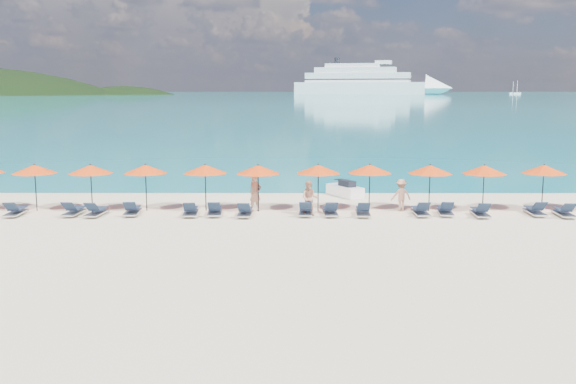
{
  "coord_description": "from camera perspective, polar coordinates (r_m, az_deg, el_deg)",
  "views": [
    {
      "loc": [
        0.06,
        -25.47,
        5.82
      ],
      "look_at": [
        0.0,
        3.0,
        1.2
      ],
      "focal_mm": 40.0,
      "sensor_mm": 36.0,
      "label": 1
    }
  ],
  "objects": [
    {
      "name": "umbrella_10",
      "position": [
        32.79,
        21.8,
        1.9
      ],
      "size": [
        2.1,
        2.1,
        2.28
      ],
      "color": "black",
      "rests_on": "ground"
    },
    {
      "name": "beachgoer_c",
      "position": [
        31.19,
        10.02,
        -0.25
      ],
      "size": [
        1.06,
        0.64,
        1.53
      ],
      "primitive_type": "imported",
      "rotation": [
        0.0,
        0.0,
        3.34
      ],
      "color": "tan",
      "rests_on": "ground"
    },
    {
      "name": "lounger_7",
      "position": [
        29.79,
        -6.53,
        -1.65
      ],
      "size": [
        0.73,
        1.74,
        0.66
      ],
      "rotation": [
        0.0,
        0.0,
        0.07
      ],
      "color": "silver",
      "rests_on": "ground"
    },
    {
      "name": "ground",
      "position": [
        26.13,
        -0.01,
        -3.65
      ],
      "size": [
        1400.0,
        1400.0,
        0.0
      ],
      "primitive_type": "plane",
      "color": "beige"
    },
    {
      "name": "lounger_11",
      "position": [
        29.68,
        6.67,
        -1.69
      ],
      "size": [
        0.69,
        1.73,
        0.66
      ],
      "rotation": [
        0.0,
        0.0,
        -0.04
      ],
      "color": "silver",
      "rests_on": "ground"
    },
    {
      "name": "lounger_2",
      "position": [
        32.08,
        -23.05,
        -1.55
      ],
      "size": [
        0.69,
        1.72,
        0.66
      ],
      "rotation": [
        0.0,
        0.0,
        0.04
      ],
      "color": "silver",
      "rests_on": "ground"
    },
    {
      "name": "umbrella_3",
      "position": [
        31.23,
        -12.56,
        2.0
      ],
      "size": [
        2.1,
        2.1,
        2.28
      ],
      "color": "black",
      "rests_on": "ground"
    },
    {
      "name": "cruise_ship",
      "position": [
        624.49,
        7.61,
        9.6
      ],
      "size": [
        149.9,
        62.72,
        41.48
      ],
      "rotation": [
        0.0,
        0.0,
        -0.27
      ],
      "color": "white",
      "rests_on": "ground"
    },
    {
      "name": "beachgoer_b",
      "position": [
        29.51,
        1.93,
        -0.56
      ],
      "size": [
        0.85,
        0.57,
        1.63
      ],
      "primitive_type": "imported",
      "rotation": [
        0.0,
        0.0,
        -0.16
      ],
      "color": "tan",
      "rests_on": "ground"
    },
    {
      "name": "umbrella_7",
      "position": [
        30.78,
        7.29,
        2.05
      ],
      "size": [
        2.1,
        2.1,
        2.28
      ],
      "color": "black",
      "rests_on": "ground"
    },
    {
      "name": "lounger_12",
      "position": [
        30.2,
        11.71,
        -1.63
      ],
      "size": [
        0.63,
        1.7,
        0.66
      ],
      "rotation": [
        0.0,
        0.0,
        0.0
      ],
      "color": "silver",
      "rests_on": "ground"
    },
    {
      "name": "beachgoer_a",
      "position": [
        30.54,
        -2.93,
        -0.09
      ],
      "size": [
        0.77,
        0.74,
        1.77
      ],
      "primitive_type": "imported",
      "rotation": [
        0.0,
        0.0,
        0.68
      ],
      "color": "tan",
      "rests_on": "ground"
    },
    {
      "name": "lounger_4",
      "position": [
        30.75,
        -16.66,
        -1.64
      ],
      "size": [
        0.78,
        1.75,
        0.66
      ],
      "rotation": [
        0.0,
        0.0,
        -0.1
      ],
      "color": "silver",
      "rests_on": "ground"
    },
    {
      "name": "lounger_14",
      "position": [
        30.61,
        16.72,
        -1.69
      ],
      "size": [
        0.69,
        1.72,
        0.66
      ],
      "rotation": [
        0.0,
        0.0,
        -0.04
      ],
      "color": "silver",
      "rests_on": "ground"
    },
    {
      "name": "umbrella_1",
      "position": [
        32.77,
        -21.61,
        1.91
      ],
      "size": [
        2.1,
        2.1,
        2.28
      ],
      "color": "black",
      "rests_on": "ground"
    },
    {
      "name": "umbrella_6",
      "position": [
        30.48,
        2.71,
        2.04
      ],
      "size": [
        2.1,
        2.1,
        2.28
      ],
      "color": "black",
      "rests_on": "ground"
    },
    {
      "name": "sailboat_far",
      "position": [
        646.99,
        19.36,
        8.31
      ],
      "size": [
        6.59,
        2.2,
        12.08
      ],
      "color": "white",
      "rests_on": "ground"
    },
    {
      "name": "jetski",
      "position": [
        34.94,
        5.1,
        0.19
      ],
      "size": [
        1.98,
        2.57,
        0.87
      ],
      "rotation": [
        0.0,
        0.0,
        0.51
      ],
      "color": "white",
      "rests_on": "ground"
    },
    {
      "name": "lounger_3",
      "position": [
        31.21,
        -18.49,
        -1.57
      ],
      "size": [
        0.76,
        1.75,
        0.66
      ],
      "rotation": [
        0.0,
        0.0,
        -0.09
      ],
      "color": "silver",
      "rests_on": "ground"
    },
    {
      "name": "lounger_9",
      "position": [
        29.62,
        1.6,
        -1.65
      ],
      "size": [
        0.74,
        1.74,
        0.66
      ],
      "rotation": [
        0.0,
        0.0,
        -0.07
      ],
      "color": "silver",
      "rests_on": "ground"
    },
    {
      "name": "lounger_16",
      "position": [
        31.93,
        23.33,
        -1.62
      ],
      "size": [
        0.73,
        1.74,
        0.66
      ],
      "rotation": [
        0.0,
        0.0,
        -0.07
      ],
      "color": "silver",
      "rests_on": "ground"
    },
    {
      "name": "sea",
      "position": [
        685.49,
        0.12,
        8.74
      ],
      "size": [
        1600.0,
        1300.0,
        0.01
      ],
      "primitive_type": "cube",
      "color": "#1FA9B2",
      "rests_on": "ground"
    },
    {
      "name": "lounger_13",
      "position": [
        30.54,
        13.8,
        -1.59
      ],
      "size": [
        0.79,
        1.75,
        0.66
      ],
      "rotation": [
        0.0,
        0.0,
        -0.1
      ],
      "color": "silver",
      "rests_on": "ground"
    },
    {
      "name": "umbrella_9",
      "position": [
        31.68,
        17.05,
        1.92
      ],
      "size": [
        2.1,
        2.1,
        2.28
      ],
      "color": "black",
      "rests_on": "ground"
    },
    {
      "name": "umbrella_4",
      "position": [
        30.72,
        -7.37,
        2.03
      ],
      "size": [
        2.1,
        2.1,
        2.28
      ],
      "color": "black",
      "rests_on": "ground"
    },
    {
      "name": "headland_small",
      "position": [
        605.77,
        -14.27,
        5.08
      ],
      "size": [
        162.0,
        126.0,
        85.5
      ],
      "color": "black",
      "rests_on": "ground"
    },
    {
      "name": "lounger_10",
      "position": [
        29.62,
        3.77,
        -1.67
      ],
      "size": [
        0.69,
        1.72,
        0.66
      ],
      "rotation": [
        0.0,
        0.0,
        0.04
      ],
      "color": "silver",
      "rests_on": "ground"
    },
    {
      "name": "umbrella_8",
      "position": [
        31.1,
        12.52,
        1.97
      ],
      "size": [
        2.1,
        2.1,
        2.28
      ],
      "color": "black",
      "rests_on": "ground"
    },
    {
      "name": "sailboat_near",
      "position": [
        626.94,
        19.68,
        8.28
      ],
      "size": [
        6.86,
        2.29,
        12.58
      ],
      "color": "white",
      "rests_on": "ground"
    },
    {
      "name": "lounger_15",
      "position": [
        31.79,
        21.12,
        -1.53
      ],
      "size": [
        0.66,
        1.71,
        0.66
      ],
      "rotation": [
        0.0,
        0.0,
        -0.02
      ],
      "color": "silver",
      "rests_on": "ground"
    },
    {
      "name": "umbrella_2",
      "position": [
        31.85,
        -17.15,
        1.95
      ],
      "size": [
        2.1,
        2.1,
        2.28
      ],
      "color": "black",
      "rests_on": "ground"
    },
    {
      "name": "lounger_6",
      "position": [
        29.84,
        -8.65,
        -1.67
      ],
      "size": [
        0.73,
        1.74,
        0.66
      ],
      "rotation": [
        0.0,
        0.0,
        0.07
      ],
      "color": "silver",
      "rests_on": "ground"
    },
    {
      "name": "lounger_8",
      "position": [
        29.44,
        -3.82,
        -1.74
      ],
      "size": [
        0.68,
        1.72,
        0.66
      ],
      "rotation": [
        0.0,
        0.0,
        -0.04
      ],
      "color": "silver",
      "rests_on": "ground"
    },
    {
      "name": "umbrella_5",
      "position": [
        30.35,
        -2.67,
        2.01
      ],
      "size": [
        2.1,
        2.1,
        2.28
      ],
      "color": "black",
      "rests_on": "ground"
    },
    {
      "name": "lounger_5",
      "position": [
        30.56,
        -13.68,
        -1.58
      ],
      "size": [
        0.73,
        1.74,
        0.66
      ],
      "rotation": [
        0.0,
        0.0,
        0.07
      ],
      "color": "silver",
      "rests_on": "ground"
    }
  ]
}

